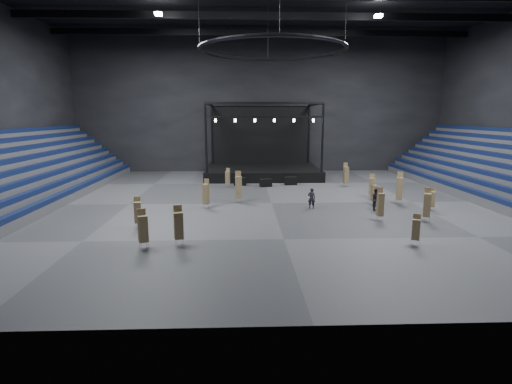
{
  "coord_description": "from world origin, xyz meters",
  "views": [
    {
      "loc": [
        -2.63,
        -34.44,
        7.64
      ],
      "look_at": [
        -1.44,
        -2.0,
        1.4
      ],
      "focal_mm": 28.0,
      "sensor_mm": 36.0,
      "label": 1
    }
  ],
  "objects_px": {
    "flight_case_mid": "(266,183)",
    "flight_case_right": "(291,181)",
    "chair_stack_2": "(400,188)",
    "chair_stack_6": "(346,174)",
    "man_center": "(312,198)",
    "chair_stack_5": "(206,193)",
    "chair_stack_13": "(138,212)",
    "chair_stack_4": "(372,186)",
    "chair_stack_8": "(179,225)",
    "chair_stack_0": "(228,177)",
    "crew_member": "(376,199)",
    "chair_stack_9": "(432,199)",
    "flight_case_left": "(240,181)",
    "chair_stack_11": "(238,187)",
    "stage": "(262,165)",
    "chair_stack_3": "(416,229)",
    "chair_stack_1": "(427,205)",
    "chair_stack_10": "(374,192)",
    "chair_stack_7": "(380,204)"
  },
  "relations": [
    {
      "from": "flight_case_left",
      "to": "chair_stack_2",
      "type": "bearing_deg",
      "value": -36.24
    },
    {
      "from": "flight_case_left",
      "to": "chair_stack_6",
      "type": "height_order",
      "value": "chair_stack_6"
    },
    {
      "from": "flight_case_right",
      "to": "chair_stack_11",
      "type": "height_order",
      "value": "chair_stack_11"
    },
    {
      "from": "chair_stack_4",
      "to": "chair_stack_7",
      "type": "xyz_separation_m",
      "value": [
        -1.93,
        -7.84,
        0.02
      ]
    },
    {
      "from": "flight_case_left",
      "to": "chair_stack_11",
      "type": "distance_m",
      "value": 9.03
    },
    {
      "from": "flight_case_mid",
      "to": "chair_stack_5",
      "type": "distance_m",
      "value": 11.57
    },
    {
      "from": "stage",
      "to": "chair_stack_13",
      "type": "relative_size",
      "value": 6.41
    },
    {
      "from": "stage",
      "to": "flight_case_mid",
      "type": "relative_size",
      "value": 10.92
    },
    {
      "from": "man_center",
      "to": "crew_member",
      "type": "height_order",
      "value": "crew_member"
    },
    {
      "from": "flight_case_right",
      "to": "chair_stack_1",
      "type": "relative_size",
      "value": 0.54
    },
    {
      "from": "chair_stack_10",
      "to": "chair_stack_13",
      "type": "xyz_separation_m",
      "value": [
        -18.6,
        -6.64,
        0.06
      ]
    },
    {
      "from": "chair_stack_9",
      "to": "flight_case_mid",
      "type": "bearing_deg",
      "value": 155.72
    },
    {
      "from": "chair_stack_4",
      "to": "chair_stack_6",
      "type": "relative_size",
      "value": 0.89
    },
    {
      "from": "chair_stack_5",
      "to": "chair_stack_8",
      "type": "relative_size",
      "value": 1.02
    },
    {
      "from": "flight_case_left",
      "to": "chair_stack_8",
      "type": "relative_size",
      "value": 0.54
    },
    {
      "from": "chair_stack_2",
      "to": "man_center",
      "type": "distance_m",
      "value": 8.03
    },
    {
      "from": "flight_case_left",
      "to": "chair_stack_13",
      "type": "bearing_deg",
      "value": -112.47
    },
    {
      "from": "chair_stack_3",
      "to": "flight_case_left",
      "type": "bearing_deg",
      "value": 140.72
    },
    {
      "from": "chair_stack_3",
      "to": "crew_member",
      "type": "xyz_separation_m",
      "value": [
        0.64,
        8.96,
        -0.11
      ]
    },
    {
      "from": "chair_stack_10",
      "to": "chair_stack_6",
      "type": "bearing_deg",
      "value": 83.92
    },
    {
      "from": "flight_case_right",
      "to": "crew_member",
      "type": "bearing_deg",
      "value": -66.21
    },
    {
      "from": "flight_case_right",
      "to": "chair_stack_9",
      "type": "relative_size",
      "value": 0.71
    },
    {
      "from": "chair_stack_4",
      "to": "chair_stack_6",
      "type": "bearing_deg",
      "value": 113.71
    },
    {
      "from": "chair_stack_7",
      "to": "chair_stack_10",
      "type": "bearing_deg",
      "value": 72.75
    },
    {
      "from": "stage",
      "to": "chair_stack_11",
      "type": "bearing_deg",
      "value": -100.38
    },
    {
      "from": "flight_case_right",
      "to": "chair_stack_3",
      "type": "height_order",
      "value": "chair_stack_3"
    },
    {
      "from": "flight_case_mid",
      "to": "chair_stack_6",
      "type": "xyz_separation_m",
      "value": [
        8.68,
        -0.31,
        0.92
      ]
    },
    {
      "from": "chair_stack_7",
      "to": "chair_stack_6",
      "type": "bearing_deg",
      "value": 81.78
    },
    {
      "from": "flight_case_mid",
      "to": "crew_member",
      "type": "height_order",
      "value": "crew_member"
    },
    {
      "from": "chair_stack_1",
      "to": "chair_stack_9",
      "type": "height_order",
      "value": "chair_stack_1"
    },
    {
      "from": "chair_stack_6",
      "to": "chair_stack_5",
      "type": "bearing_deg",
      "value": -152.84
    },
    {
      "from": "chair_stack_0",
      "to": "crew_member",
      "type": "relative_size",
      "value": 1.15
    },
    {
      "from": "chair_stack_5",
      "to": "crew_member",
      "type": "height_order",
      "value": "chair_stack_5"
    },
    {
      "from": "flight_case_left",
      "to": "chair_stack_1",
      "type": "relative_size",
      "value": 0.52
    },
    {
      "from": "chair_stack_1",
      "to": "chair_stack_4",
      "type": "relative_size",
      "value": 1.08
    },
    {
      "from": "chair_stack_13",
      "to": "chair_stack_0",
      "type": "bearing_deg",
      "value": 58.35
    },
    {
      "from": "flight_case_left",
      "to": "chair_stack_3",
      "type": "bearing_deg",
      "value": -63.78
    },
    {
      "from": "stage",
      "to": "chair_stack_10",
      "type": "distance_m",
      "value": 19.31
    },
    {
      "from": "chair_stack_10",
      "to": "chair_stack_11",
      "type": "xyz_separation_m",
      "value": [
        -11.73,
        1.29,
        0.36
      ]
    },
    {
      "from": "flight_case_left",
      "to": "chair_stack_0",
      "type": "xyz_separation_m",
      "value": [
        -1.33,
        -1.3,
        0.66
      ]
    },
    {
      "from": "chair_stack_7",
      "to": "chair_stack_8",
      "type": "height_order",
      "value": "chair_stack_7"
    },
    {
      "from": "chair_stack_2",
      "to": "chair_stack_1",
      "type": "bearing_deg",
      "value": -73.39
    },
    {
      "from": "chair_stack_6",
      "to": "chair_stack_11",
      "type": "height_order",
      "value": "chair_stack_11"
    },
    {
      "from": "chair_stack_2",
      "to": "chair_stack_6",
      "type": "relative_size",
      "value": 1.08
    },
    {
      "from": "flight_case_mid",
      "to": "flight_case_right",
      "type": "relative_size",
      "value": 0.95
    },
    {
      "from": "flight_case_mid",
      "to": "chair_stack_13",
      "type": "distance_m",
      "value": 18.69
    },
    {
      "from": "flight_case_right",
      "to": "stage",
      "type": "bearing_deg",
      "value": 112.74
    },
    {
      "from": "chair_stack_1",
      "to": "chair_stack_8",
      "type": "bearing_deg",
      "value": -142.95
    },
    {
      "from": "crew_member",
      "to": "chair_stack_9",
      "type": "bearing_deg",
      "value": -83.65
    },
    {
      "from": "chair_stack_4",
      "to": "chair_stack_8",
      "type": "xyz_separation_m",
      "value": [
        -15.85,
        -13.11,
        0.05
      ]
    }
  ]
}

